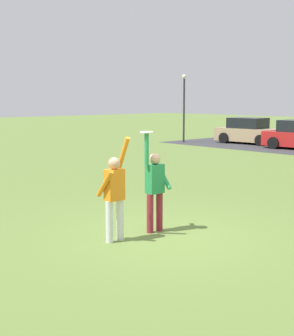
{
  "coord_description": "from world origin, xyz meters",
  "views": [
    {
      "loc": [
        6.76,
        -6.48,
        2.75
      ],
      "look_at": [
        -0.28,
        -0.04,
        1.36
      ],
      "focal_mm": 50.97,
      "sensor_mm": 36.0,
      "label": 1
    }
  ],
  "objects_px": {
    "frisbee_disc": "(147,132)",
    "lamppost_by_lot": "(184,101)",
    "parked_car_tan": "(249,132)",
    "person_defender": "(114,192)",
    "person_catcher": "(155,185)"
  },
  "relations": [
    {
      "from": "frisbee_disc",
      "to": "lamppost_by_lot",
      "type": "relative_size",
      "value": 0.06
    },
    {
      "from": "frisbee_disc",
      "to": "parked_car_tan",
      "type": "distance_m",
      "value": 20.97
    },
    {
      "from": "person_defender",
      "to": "frisbee_disc",
      "type": "relative_size",
      "value": 7.65
    },
    {
      "from": "parked_car_tan",
      "to": "frisbee_disc",
      "type": "bearing_deg",
      "value": -64.62
    },
    {
      "from": "frisbee_disc",
      "to": "person_defender",
      "type": "bearing_deg",
      "value": -91.31
    },
    {
      "from": "parked_car_tan",
      "to": "person_catcher",
      "type": "bearing_deg",
      "value": -64.29
    },
    {
      "from": "person_catcher",
      "to": "frisbee_disc",
      "type": "height_order",
      "value": "frisbee_disc"
    },
    {
      "from": "person_defender",
      "to": "person_catcher",
      "type": "bearing_deg",
      "value": 0.0
    },
    {
      "from": "parked_car_tan",
      "to": "lamppost_by_lot",
      "type": "bearing_deg",
      "value": -149.06
    },
    {
      "from": "person_catcher",
      "to": "lamppost_by_lot",
      "type": "distance_m",
      "value": 20.82
    },
    {
      "from": "person_catcher",
      "to": "lamppost_by_lot",
      "type": "height_order",
      "value": "lamppost_by_lot"
    },
    {
      "from": "person_defender",
      "to": "frisbee_disc",
      "type": "distance_m",
      "value": 1.38
    },
    {
      "from": "person_catcher",
      "to": "frisbee_disc",
      "type": "distance_m",
      "value": 1.13
    },
    {
      "from": "frisbee_disc",
      "to": "parked_car_tan",
      "type": "bearing_deg",
      "value": 119.94
    },
    {
      "from": "person_catcher",
      "to": "parked_car_tan",
      "type": "bearing_deg",
      "value": -148.42
    }
  ]
}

